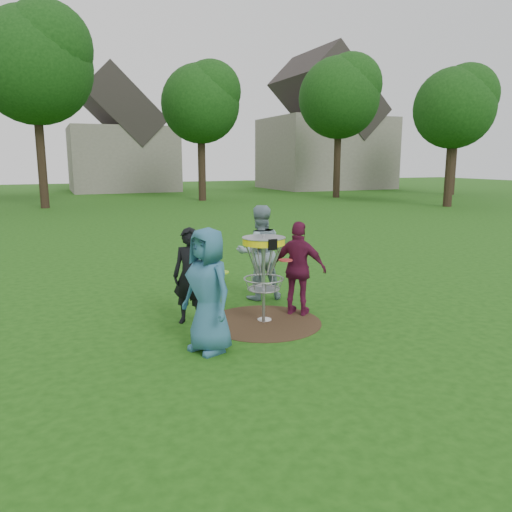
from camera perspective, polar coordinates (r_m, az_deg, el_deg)
name	(u,v)px	position (r m, az deg, el deg)	size (l,w,h in m)	color
ground	(264,322)	(7.82, 0.86, -7.60)	(100.00, 100.00, 0.00)	#19470F
dirt_patch	(264,322)	(7.82, 0.86, -7.57)	(1.80, 1.80, 0.01)	#47331E
player_blue	(208,290)	(6.50, -5.51, -3.93)	(0.81, 0.52, 1.65)	#2E617F
player_black	(190,276)	(7.67, -7.53, -2.29)	(0.54, 0.36, 1.49)	black
player_grey	(259,253)	(8.94, 0.39, 0.40)	(0.83, 0.64, 1.70)	#7F9AA4
player_maroon	(299,269)	(8.05, 4.92, -1.45)	(0.90, 0.37, 1.53)	maroon
disc_on_grass	(264,320)	(7.93, 0.97, -7.28)	(0.22, 0.22, 0.02)	white
disc_golf_basket	(264,258)	(7.56, 0.89, -0.26)	(0.66, 0.67, 1.38)	#9EA0A5
held_discs	(245,260)	(7.67, -1.23, -0.42)	(1.54, 1.87, 0.15)	#9FDE18
tree_row	(109,85)	(27.92, -16.49, 18.19)	(51.20, 17.42, 9.90)	#38281C
house_row	(148,138)	(40.63, -12.19, 13.06)	(44.50, 10.65, 11.62)	gray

